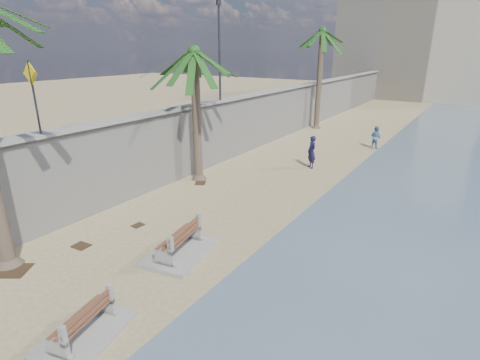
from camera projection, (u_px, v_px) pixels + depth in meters
The scene contains 16 objects.
ground_plane at pixel (115, 297), 10.17m from camera, with size 140.00×140.00×0.00m, color tan.
seawall at pixel (282, 113), 28.04m from camera, with size 0.45×70.00×3.50m, color gray.
wall_cap at pixel (283, 89), 27.44m from camera, with size 0.80×70.00×0.12m, color gray.
end_building at pixel (415, 43), 49.88m from camera, with size 18.00×12.00×14.00m, color #B7AA93.
bench_near at pixel (83, 323), 8.64m from camera, with size 1.88×2.37×0.88m.
bench_far at pixel (179, 242), 12.12m from camera, with size 2.11×2.72×1.02m.
palm_mid at pixel (194, 53), 17.24m from camera, with size 5.00×5.00×7.15m.
palm_back at pixel (323, 32), 29.03m from camera, with size 5.00×5.00×8.54m.
pedestrian_sign at pixel (33, 88), 12.21m from camera, with size 0.78×0.07×2.40m.
streetlight at pixel (219, 43), 20.05m from camera, with size 0.28×0.28×5.12m.
person_a at pixel (312, 150), 20.76m from camera, with size 0.76×0.51×2.09m, color #161438.
person_b at pixel (376, 136), 24.96m from camera, with size 0.81×0.63×1.68m, color #4D73A0.
debris_a at pixel (11, 271), 11.33m from camera, with size 1.01×0.81×0.03m, color #382616.
debris_b at pixel (81, 246), 12.75m from camera, with size 0.57×0.45×0.03m, color #382616.
debris_c at pixel (200, 183), 18.69m from camera, with size 0.62×0.50×0.03m, color #382616.
debris_d at pixel (138, 225), 14.22m from camera, with size 0.43×0.35×0.03m, color #382616.
Camera 1 is at (7.53, -5.26, 6.38)m, focal length 28.00 mm.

